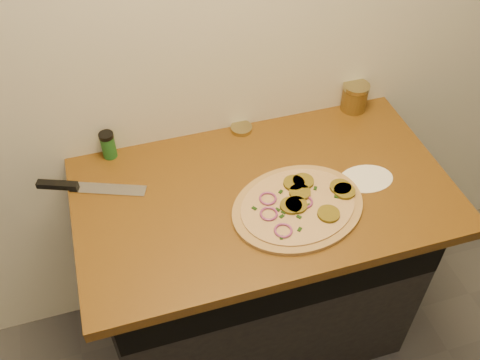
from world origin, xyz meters
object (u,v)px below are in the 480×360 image
object	(u,v)px
pizza	(299,206)
salsa_jar	(355,97)
spice_shaker	(108,145)
chefs_knife	(81,187)

from	to	relation	value
pizza	salsa_jar	distance (m)	0.55
salsa_jar	spice_shaker	distance (m)	0.90
pizza	salsa_jar	world-z (taller)	salsa_jar
pizza	spice_shaker	bearing A→B (deg)	142.38
pizza	spice_shaker	world-z (taller)	spice_shaker
chefs_knife	salsa_jar	bearing A→B (deg)	7.17
chefs_knife	salsa_jar	distance (m)	1.02
salsa_jar	spice_shaker	world-z (taller)	salsa_jar
chefs_knife	salsa_jar	size ratio (longest dim) A/B	3.20
pizza	spice_shaker	distance (m)	0.67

